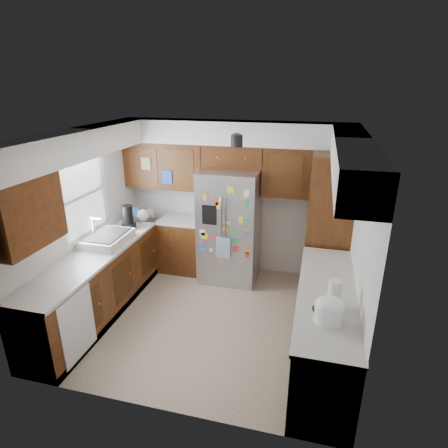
% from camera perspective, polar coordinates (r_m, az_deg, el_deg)
% --- Properties ---
extents(floor, '(3.60, 3.60, 0.00)m').
position_cam_1_polar(floor, '(5.32, -2.34, -14.06)').
color(floor, tan).
rests_on(floor, ground).
extents(room_shell, '(3.64, 3.24, 2.52)m').
position_cam_1_polar(room_shell, '(4.89, -2.62, 6.40)').
color(room_shell, silver).
rests_on(room_shell, ground).
extents(left_counter_run, '(1.36, 3.20, 0.92)m').
position_cam_1_polar(left_counter_run, '(5.61, -15.90, -7.81)').
color(left_counter_run, '#3B1C0B').
rests_on(left_counter_run, ground).
extents(right_counter_run, '(0.63, 2.25, 0.92)m').
position_cam_1_polar(right_counter_run, '(4.54, 14.90, -15.29)').
color(right_counter_run, '#3B1C0B').
rests_on(right_counter_run, ground).
extents(pantry, '(0.60, 0.90, 2.15)m').
position_cam_1_polar(pantry, '(5.67, 15.62, -0.23)').
color(pantry, '#3B1C0B').
rests_on(pantry, ground).
extents(fridge, '(0.90, 0.79, 1.80)m').
position_cam_1_polar(fridge, '(5.92, 0.86, -0.34)').
color(fridge, '#AAAAAF').
rests_on(fridge, ground).
extents(bridge_cabinet, '(0.96, 0.34, 0.35)m').
position_cam_1_polar(bridge_cabinet, '(5.84, 1.44, 10.33)').
color(bridge_cabinet, '#3B1C0B').
rests_on(bridge_cabinet, fridge).
extents(fridge_top_items, '(0.77, 0.40, 0.30)m').
position_cam_1_polar(fridge_top_items, '(5.79, -0.08, 13.35)').
color(fridge_top_items, '#1C59AE').
rests_on(fridge_top_items, bridge_cabinet).
extents(sink_assembly, '(0.52, 0.70, 0.37)m').
position_cam_1_polar(sink_assembly, '(5.49, -17.36, -2.12)').
color(sink_assembly, silver).
rests_on(sink_assembly, left_counter_run).
extents(left_counter_clutter, '(0.35, 0.90, 0.38)m').
position_cam_1_polar(left_counter_clutter, '(6.07, -13.51, 1.10)').
color(left_counter_clutter, black).
rests_on(left_counter_clutter, left_counter_run).
extents(rice_cooker, '(0.29, 0.28, 0.24)m').
position_cam_1_polar(rice_cooker, '(3.73, 15.73, -12.43)').
color(rice_cooker, white).
rests_on(rice_cooker, right_counter_run).
extents(paper_towel, '(0.13, 0.13, 0.29)m').
position_cam_1_polar(paper_towel, '(3.96, 16.44, -10.07)').
color(paper_towel, white).
rests_on(paper_towel, right_counter_run).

